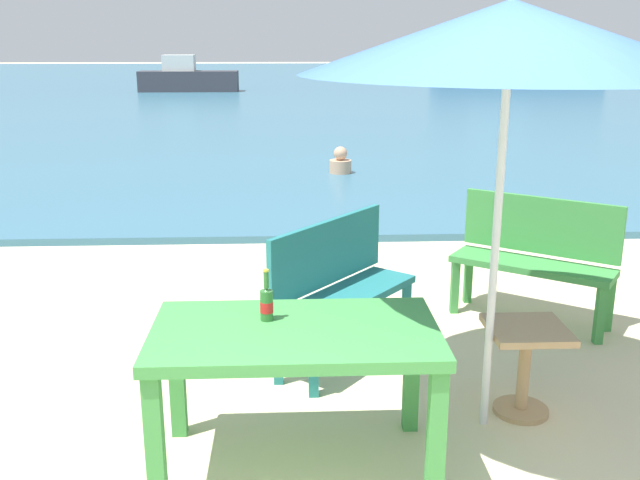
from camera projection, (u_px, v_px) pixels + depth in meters
name	position (u px, v px, depth m)	size (l,w,h in m)	color
sea_water	(297.00, 85.00, 31.70)	(120.00, 50.00, 0.08)	#386B84
picnic_table_green	(295.00, 349.00, 3.52)	(1.40, 0.80, 0.76)	#3D8C42
beer_bottle_amber	(267.00, 302.00, 3.57)	(0.07, 0.07, 0.26)	#2D662D
patio_umbrella	(510.00, 38.00, 3.53)	(2.10, 2.10, 2.30)	silver
side_table_wood	(525.00, 357.00, 4.13)	(0.44, 0.44, 0.54)	tan
bench_teal_center	(339.00, 282.00, 4.81)	(1.04, 1.15, 0.95)	#237275
bench_green_left	(535.00, 252.00, 5.48)	(1.19, 0.99, 0.95)	#3D8C42
swimmer_person	(340.00, 163.00, 11.11)	(0.34, 0.34, 0.41)	tan
boat_ferry	(187.00, 78.00, 27.40)	(3.73, 1.02, 1.36)	#38383F
boat_cargo_ship	(515.00, 60.00, 32.72)	(7.52, 2.05, 2.73)	navy
boat_fishing_trawler	(611.00, 61.00, 45.08)	(4.22, 1.15, 1.53)	maroon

